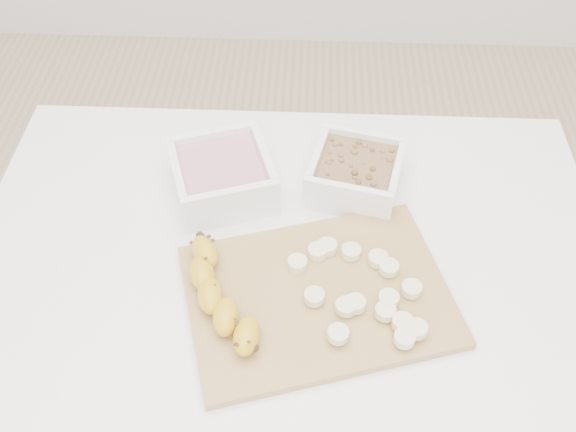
{
  "coord_description": "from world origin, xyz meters",
  "views": [
    {
      "loc": [
        0.03,
        -0.61,
        1.53
      ],
      "look_at": [
        0.0,
        0.03,
        0.81
      ],
      "focal_mm": 40.0,
      "sensor_mm": 36.0,
      "label": 1
    }
  ],
  "objects_px": {
    "bowl_yogurt": "(222,175)",
    "table": "(287,292)",
    "bowl_granola": "(356,173)",
    "cutting_board": "(318,296)",
    "banana": "(221,296)"
  },
  "relations": [
    {
      "from": "banana",
      "to": "cutting_board",
      "type": "bearing_deg",
      "value": -6.22
    },
    {
      "from": "cutting_board",
      "to": "bowl_granola",
      "type": "bearing_deg",
      "value": 75.62
    },
    {
      "from": "bowl_yogurt",
      "to": "bowl_granola",
      "type": "xyz_separation_m",
      "value": [
        0.22,
        0.02,
        -0.0
      ]
    },
    {
      "from": "banana",
      "to": "bowl_granola",
      "type": "bearing_deg",
      "value": 36.1
    },
    {
      "from": "bowl_granola",
      "to": "banana",
      "type": "relative_size",
      "value": 0.83
    },
    {
      "from": "bowl_yogurt",
      "to": "bowl_granola",
      "type": "bearing_deg",
      "value": 4.84
    },
    {
      "from": "bowl_yogurt",
      "to": "table",
      "type": "bearing_deg",
      "value": -50.12
    },
    {
      "from": "table",
      "to": "cutting_board",
      "type": "relative_size",
      "value": 2.66
    },
    {
      "from": "bowl_yogurt",
      "to": "bowl_granola",
      "type": "distance_m",
      "value": 0.22
    },
    {
      "from": "bowl_yogurt",
      "to": "cutting_board",
      "type": "xyz_separation_m",
      "value": [
        0.16,
        -0.21,
        -0.03
      ]
    },
    {
      "from": "bowl_granola",
      "to": "banana",
      "type": "height_order",
      "value": "bowl_granola"
    },
    {
      "from": "table",
      "to": "bowl_yogurt",
      "type": "relative_size",
      "value": 5.02
    },
    {
      "from": "bowl_granola",
      "to": "cutting_board",
      "type": "xyz_separation_m",
      "value": [
        -0.06,
        -0.23,
        -0.03
      ]
    },
    {
      "from": "bowl_granola",
      "to": "table",
      "type": "bearing_deg",
      "value": -124.89
    },
    {
      "from": "bowl_granola",
      "to": "cutting_board",
      "type": "height_order",
      "value": "bowl_granola"
    }
  ]
}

